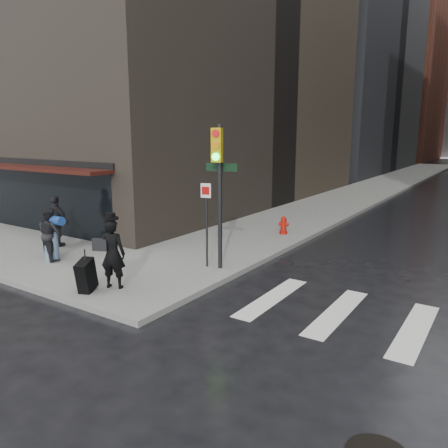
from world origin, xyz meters
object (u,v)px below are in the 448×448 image
at_px(man_jeans, 51,234).
at_px(man_greycoat, 56,221).
at_px(man_overcoat, 107,257).
at_px(fire_hydrant, 284,226).
at_px(traffic_light, 218,178).

height_order(man_jeans, man_greycoat, man_greycoat).
relative_size(man_overcoat, fire_hydrant, 2.82).
distance_m(man_overcoat, fire_hydrant, 7.83).
bearing_deg(man_jeans, man_overcoat, 178.50).
relative_size(man_jeans, traffic_light, 0.40).
relative_size(man_overcoat, man_greycoat, 1.11).
xyz_separation_m(man_jeans, fire_hydrant, (4.28, 6.96, -0.50)).
relative_size(man_jeans, man_greycoat, 0.93).
bearing_deg(man_jeans, fire_hydrant, -109.63).
distance_m(man_jeans, fire_hydrant, 8.18).
distance_m(man_overcoat, traffic_light, 3.56).
bearing_deg(man_jeans, man_greycoat, -29.35).
height_order(man_jeans, traffic_light, traffic_light).
xyz_separation_m(man_overcoat, man_greycoat, (-4.56, 1.89, 0.06)).
distance_m(man_jeans, man_greycoat, 1.67).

